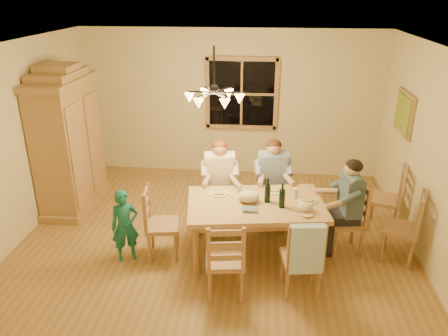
# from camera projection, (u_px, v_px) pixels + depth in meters

# --- Properties ---
(floor) EXTENTS (5.50, 5.50, 0.00)m
(floor) POSITION_uv_depth(u_px,v_px,m) (216.00, 238.00, 6.29)
(floor) COLOR olive
(floor) RESTS_ON ground
(ceiling) EXTENTS (5.50, 5.00, 0.02)m
(ceiling) POSITION_uv_depth(u_px,v_px,m) (214.00, 45.00, 5.25)
(ceiling) COLOR white
(ceiling) RESTS_ON wall_back
(wall_back) EXTENTS (5.50, 0.02, 2.70)m
(wall_back) POSITION_uv_depth(u_px,v_px,m) (231.00, 104.00, 8.07)
(wall_back) COLOR beige
(wall_back) RESTS_ON floor
(wall_left) EXTENTS (0.02, 5.00, 2.70)m
(wall_left) POSITION_uv_depth(u_px,v_px,m) (17.00, 144.00, 6.02)
(wall_left) COLOR beige
(wall_left) RESTS_ON floor
(wall_right) EXTENTS (0.02, 5.00, 2.70)m
(wall_right) POSITION_uv_depth(u_px,v_px,m) (430.00, 158.00, 5.52)
(wall_right) COLOR beige
(wall_right) RESTS_ON floor
(window) EXTENTS (1.30, 0.06, 1.30)m
(window) POSITION_uv_depth(u_px,v_px,m) (242.00, 94.00, 7.94)
(window) COLOR black
(window) RESTS_ON wall_back
(painting) EXTENTS (0.06, 0.78, 0.64)m
(painting) POSITION_uv_depth(u_px,v_px,m) (404.00, 113.00, 6.53)
(painting) COLOR #A47A47
(painting) RESTS_ON wall_right
(chandelier) EXTENTS (0.77, 0.68, 0.71)m
(chandelier) POSITION_uv_depth(u_px,v_px,m) (214.00, 96.00, 5.49)
(chandelier) COLOR black
(chandelier) RESTS_ON ceiling
(armoire) EXTENTS (0.66, 1.40, 2.30)m
(armoire) POSITION_uv_depth(u_px,v_px,m) (69.00, 144.00, 6.87)
(armoire) COLOR #A47A47
(armoire) RESTS_ON floor
(dining_table) EXTENTS (1.90, 1.32, 0.76)m
(dining_table) POSITION_uv_depth(u_px,v_px,m) (256.00, 209.00, 5.71)
(dining_table) COLOR tan
(dining_table) RESTS_ON floor
(chair_far_left) EXTENTS (0.50, 0.48, 0.99)m
(chair_far_left) POSITION_uv_depth(u_px,v_px,m) (220.00, 205.00, 6.59)
(chair_far_left) COLOR #9F6A46
(chair_far_left) RESTS_ON floor
(chair_far_right) EXTENTS (0.50, 0.48, 0.99)m
(chair_far_right) POSITION_uv_depth(u_px,v_px,m) (271.00, 204.00, 6.62)
(chair_far_right) COLOR #9F6A46
(chair_far_right) RESTS_ON floor
(chair_near_left) EXTENTS (0.50, 0.48, 0.99)m
(chair_near_left) POSITION_uv_depth(u_px,v_px,m) (225.00, 271.00, 5.06)
(chair_near_left) COLOR #9F6A46
(chair_near_left) RESTS_ON floor
(chair_near_right) EXTENTS (0.50, 0.48, 0.99)m
(chair_near_right) POSITION_uv_depth(u_px,v_px,m) (300.00, 269.00, 5.09)
(chair_near_right) COLOR #9F6A46
(chair_near_right) RESTS_ON floor
(chair_end_left) EXTENTS (0.48, 0.50, 0.99)m
(chair_end_left) POSITION_uv_depth(u_px,v_px,m) (163.00, 235.00, 5.79)
(chair_end_left) COLOR #9F6A46
(chair_end_left) RESTS_ON floor
(chair_end_right) EXTENTS (0.48, 0.50, 0.99)m
(chair_end_right) POSITION_uv_depth(u_px,v_px,m) (345.00, 231.00, 5.89)
(chair_end_right) COLOR #9F6A46
(chair_end_right) RESTS_ON floor
(adult_woman) EXTENTS (0.44, 0.47, 0.87)m
(adult_woman) POSITION_uv_depth(u_px,v_px,m) (220.00, 172.00, 6.38)
(adult_woman) COLOR beige
(adult_woman) RESTS_ON floor
(adult_plaid_man) EXTENTS (0.44, 0.47, 0.87)m
(adult_plaid_man) POSITION_uv_depth(u_px,v_px,m) (273.00, 171.00, 6.42)
(adult_plaid_man) COLOR #374D99
(adult_plaid_man) RESTS_ON floor
(adult_slate_man) EXTENTS (0.47, 0.44, 0.87)m
(adult_slate_man) POSITION_uv_depth(u_px,v_px,m) (349.00, 195.00, 5.69)
(adult_slate_man) COLOR #43566B
(adult_slate_man) RESTS_ON floor
(towel) EXTENTS (0.39, 0.15, 0.58)m
(towel) POSITION_uv_depth(u_px,v_px,m) (306.00, 249.00, 4.77)
(towel) COLOR #B0CDEE
(towel) RESTS_ON chair_near_right
(wine_bottle_a) EXTENTS (0.08, 0.08, 0.33)m
(wine_bottle_a) POSITION_uv_depth(u_px,v_px,m) (268.00, 190.00, 5.62)
(wine_bottle_a) COLOR black
(wine_bottle_a) RESTS_ON dining_table
(wine_bottle_b) EXTENTS (0.08, 0.08, 0.33)m
(wine_bottle_b) POSITION_uv_depth(u_px,v_px,m) (282.00, 195.00, 5.49)
(wine_bottle_b) COLOR black
(wine_bottle_b) RESTS_ON dining_table
(plate_woman) EXTENTS (0.26, 0.26, 0.02)m
(plate_woman) POSITION_uv_depth(u_px,v_px,m) (219.00, 193.00, 5.91)
(plate_woman) COLOR white
(plate_woman) RESTS_ON dining_table
(plate_plaid) EXTENTS (0.26, 0.26, 0.02)m
(plate_plaid) POSITION_uv_depth(u_px,v_px,m) (275.00, 190.00, 5.98)
(plate_plaid) COLOR white
(plate_plaid) RESTS_ON dining_table
(plate_slate) EXTENTS (0.26, 0.26, 0.02)m
(plate_slate) POSITION_uv_depth(u_px,v_px,m) (307.00, 200.00, 5.71)
(plate_slate) COLOR white
(plate_slate) RESTS_ON dining_table
(wine_glass_a) EXTENTS (0.06, 0.06, 0.14)m
(wine_glass_a) POSITION_uv_depth(u_px,v_px,m) (239.00, 189.00, 5.88)
(wine_glass_a) COLOR silver
(wine_glass_a) RESTS_ON dining_table
(wine_glass_b) EXTENTS (0.06, 0.06, 0.14)m
(wine_glass_b) POSITION_uv_depth(u_px,v_px,m) (295.00, 193.00, 5.76)
(wine_glass_b) COLOR silver
(wine_glass_b) RESTS_ON dining_table
(cap) EXTENTS (0.20, 0.20, 0.11)m
(cap) POSITION_uv_depth(u_px,v_px,m) (305.00, 207.00, 5.43)
(cap) COLOR #D1B18B
(cap) RESTS_ON dining_table
(napkin) EXTENTS (0.20, 0.16, 0.03)m
(napkin) POSITION_uv_depth(u_px,v_px,m) (250.00, 209.00, 5.46)
(napkin) COLOR slate
(napkin) RESTS_ON dining_table
(cloth_bundle) EXTENTS (0.28, 0.22, 0.15)m
(cloth_bundle) POSITION_uv_depth(u_px,v_px,m) (248.00, 196.00, 5.66)
(cloth_bundle) COLOR beige
(cloth_bundle) RESTS_ON dining_table
(child) EXTENTS (0.43, 0.37, 0.98)m
(child) POSITION_uv_depth(u_px,v_px,m) (125.00, 226.00, 5.64)
(child) COLOR #19716A
(child) RESTS_ON floor
(chair_spare_front) EXTENTS (0.55, 0.56, 0.99)m
(chair_spare_front) POSITION_uv_depth(u_px,v_px,m) (399.00, 239.00, 5.70)
(chair_spare_front) COLOR #9F6A46
(chair_spare_front) RESTS_ON floor
(chair_spare_back) EXTENTS (0.54, 0.55, 0.99)m
(chair_spare_back) POSITION_uv_depth(u_px,v_px,m) (383.00, 209.00, 6.49)
(chair_spare_back) COLOR #9F6A46
(chair_spare_back) RESTS_ON floor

